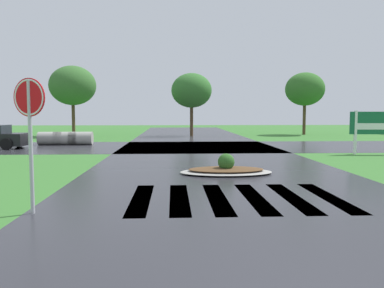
% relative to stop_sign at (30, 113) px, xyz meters
% --- Properties ---
extents(asphalt_roadway, '(9.02, 80.00, 0.01)m').
position_rel_stop_sign_xyz_m(asphalt_roadway, '(4.32, 5.69, -2.02)').
color(asphalt_roadway, '#2B2B30').
rests_on(asphalt_roadway, ground).
extents(asphalt_cross_road, '(90.00, 8.12, 0.01)m').
position_rel_stop_sign_xyz_m(asphalt_cross_road, '(4.32, 15.35, -2.02)').
color(asphalt_cross_road, '#2B2B30').
rests_on(asphalt_cross_road, ground).
extents(crosswalk_stripes, '(4.95, 3.44, 0.01)m').
position_rel_stop_sign_xyz_m(crosswalk_stripes, '(4.32, 1.24, -2.02)').
color(crosswalk_stripes, white).
rests_on(crosswalk_stripes, ground).
extents(stop_sign, '(0.71, 0.32, 2.72)m').
position_rel_stop_sign_xyz_m(stop_sign, '(0.00, 0.00, 0.00)').
color(stop_sign, '#B2B5BA').
rests_on(stop_sign, ground).
extents(estate_billboard, '(2.55, 0.26, 2.13)m').
position_rel_stop_sign_xyz_m(estate_billboard, '(12.72, 10.67, -0.60)').
color(estate_billboard, white).
rests_on(estate_billboard, ground).
extents(median_island, '(3.08, 1.70, 0.68)m').
position_rel_stop_sign_xyz_m(median_island, '(4.59, 4.96, -1.88)').
color(median_island, '#9E9B93').
rests_on(median_island, ground).
extents(drainage_pipe_stack, '(3.35, 0.86, 0.83)m').
position_rel_stop_sign_xyz_m(drainage_pipe_stack, '(-3.96, 17.09, -1.61)').
color(drainage_pipe_stack, '#9E9B93').
rests_on(drainage_pipe_stack, ground).
extents(background_treeline, '(46.67, 6.05, 6.05)m').
position_rel_stop_sign_xyz_m(background_treeline, '(1.52, 26.77, 1.76)').
color(background_treeline, '#4C3823').
rests_on(background_treeline, ground).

